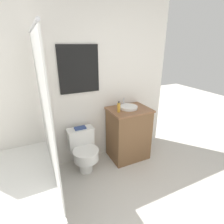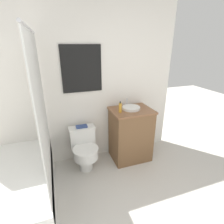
# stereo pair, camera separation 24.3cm
# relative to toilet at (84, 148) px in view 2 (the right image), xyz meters

# --- Properties ---
(wall_back) EXTENTS (3.28, 0.07, 2.50)m
(wall_back) POSITION_rel_toilet_xyz_m (-0.03, 0.29, 0.91)
(wall_back) COLOR white
(wall_back) RESTS_ON ground_plane
(shower_area) EXTENTS (0.69, 1.43, 1.98)m
(shower_area) POSITION_rel_toilet_xyz_m (-0.81, -0.45, -0.06)
(shower_area) COLOR white
(shower_area) RESTS_ON ground_plane
(toilet) EXTENTS (0.40, 0.52, 0.64)m
(toilet) POSITION_rel_toilet_xyz_m (0.00, 0.00, 0.00)
(toilet) COLOR white
(toilet) RESTS_ON ground_plane
(vanity) EXTENTS (0.65, 0.51, 0.88)m
(vanity) POSITION_rel_toilet_xyz_m (0.78, -0.01, 0.10)
(vanity) COLOR brown
(vanity) RESTS_ON ground_plane
(sink) EXTENTS (0.28, 0.32, 0.13)m
(sink) POSITION_rel_toilet_xyz_m (0.78, 0.02, 0.56)
(sink) COLOR white
(sink) RESTS_ON vanity
(soap_bottle) EXTENTS (0.05, 0.05, 0.17)m
(soap_bottle) POSITION_rel_toilet_xyz_m (0.56, -0.05, 0.61)
(soap_bottle) COLOR gold
(soap_bottle) RESTS_ON vanity
(book_on_tank) EXTENTS (0.17, 0.10, 0.02)m
(book_on_tank) POSITION_rel_toilet_xyz_m (0.00, 0.12, 0.31)
(book_on_tank) COLOR #33477F
(book_on_tank) RESTS_ON toilet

